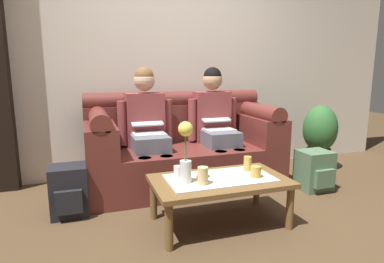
{
  "coord_description": "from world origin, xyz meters",
  "views": [
    {
      "loc": [
        -0.96,
        -2.0,
        1.18
      ],
      "look_at": [
        0.03,
        0.94,
        0.6
      ],
      "focal_mm": 30.35,
      "sensor_mm": 36.0,
      "label": 1
    }
  ],
  "objects_px": {
    "potted_plant": "(320,134)",
    "cup_near_right": "(178,171)",
    "cup_far_left": "(248,164)",
    "backpack_left": "(69,191)",
    "person_left": "(147,124)",
    "cup_near_left": "(256,172)",
    "person_right": "(215,121)",
    "backpack_right": "(315,171)",
    "flower_vase": "(186,150)",
    "couch": "(182,149)",
    "cup_far_center": "(203,176)",
    "coffee_table": "(220,184)"
  },
  "relations": [
    {
      "from": "cup_far_center",
      "to": "potted_plant",
      "type": "relative_size",
      "value": 0.16
    },
    {
      "from": "cup_far_left",
      "to": "couch",
      "type": "bearing_deg",
      "value": 107.63
    },
    {
      "from": "flower_vase",
      "to": "cup_far_center",
      "type": "xyz_separation_m",
      "value": [
        0.1,
        -0.08,
        -0.18
      ]
    },
    {
      "from": "cup_near_left",
      "to": "backpack_right",
      "type": "bearing_deg",
      "value": 26.42
    },
    {
      "from": "person_right",
      "to": "cup_near_right",
      "type": "bearing_deg",
      "value": -127.88
    },
    {
      "from": "cup_near_left",
      "to": "potted_plant",
      "type": "distance_m",
      "value": 1.78
    },
    {
      "from": "cup_near_left",
      "to": "potted_plant",
      "type": "relative_size",
      "value": 0.11
    },
    {
      "from": "cup_near_left",
      "to": "person_left",
      "type": "bearing_deg",
      "value": 120.75
    },
    {
      "from": "potted_plant",
      "to": "cup_near_right",
      "type": "bearing_deg",
      "value": -157.7
    },
    {
      "from": "person_left",
      "to": "cup_far_center",
      "type": "relative_size",
      "value": 9.57
    },
    {
      "from": "cup_near_left",
      "to": "backpack_left",
      "type": "relative_size",
      "value": 0.21
    },
    {
      "from": "cup_far_left",
      "to": "backpack_right",
      "type": "bearing_deg",
      "value": 17.85
    },
    {
      "from": "couch",
      "to": "backpack_left",
      "type": "relative_size",
      "value": 4.62
    },
    {
      "from": "person_left",
      "to": "flower_vase",
      "type": "distance_m",
      "value": 1.01
    },
    {
      "from": "coffee_table",
      "to": "cup_far_center",
      "type": "height_order",
      "value": "cup_far_center"
    },
    {
      "from": "cup_near_left",
      "to": "backpack_left",
      "type": "height_order",
      "value": "cup_near_left"
    },
    {
      "from": "coffee_table",
      "to": "backpack_right",
      "type": "relative_size",
      "value": 2.62
    },
    {
      "from": "person_right",
      "to": "cup_near_left",
      "type": "xyz_separation_m",
      "value": [
        -0.1,
        -1.06,
        -0.24
      ]
    },
    {
      "from": "couch",
      "to": "flower_vase",
      "type": "distance_m",
      "value": 1.07
    },
    {
      "from": "coffee_table",
      "to": "backpack_right",
      "type": "distance_m",
      "value": 1.27
    },
    {
      "from": "person_left",
      "to": "cup_near_right",
      "type": "xyz_separation_m",
      "value": [
        0.07,
        -0.86,
        -0.24
      ]
    },
    {
      "from": "person_left",
      "to": "flower_vase",
      "type": "xyz_separation_m",
      "value": [
        0.09,
        -1.0,
        -0.04
      ]
    },
    {
      "from": "person_left",
      "to": "cup_near_left",
      "type": "xyz_separation_m",
      "value": [
        0.63,
        -1.06,
        -0.24
      ]
    },
    {
      "from": "backpack_right",
      "to": "backpack_left",
      "type": "xyz_separation_m",
      "value": [
        -2.32,
        0.15,
        0.01
      ]
    },
    {
      "from": "person_right",
      "to": "backpack_right",
      "type": "height_order",
      "value": "person_right"
    },
    {
      "from": "cup_near_right",
      "to": "backpack_left",
      "type": "height_order",
      "value": "cup_near_right"
    },
    {
      "from": "person_right",
      "to": "flower_vase",
      "type": "height_order",
      "value": "person_right"
    },
    {
      "from": "backpack_left",
      "to": "backpack_right",
      "type": "bearing_deg",
      "value": -3.77
    },
    {
      "from": "backpack_right",
      "to": "cup_far_left",
      "type": "bearing_deg",
      "value": -162.15
    },
    {
      "from": "couch",
      "to": "person_right",
      "type": "relative_size",
      "value": 1.59
    },
    {
      "from": "flower_vase",
      "to": "cup_near_left",
      "type": "xyz_separation_m",
      "value": [
        0.55,
        -0.06,
        -0.2
      ]
    },
    {
      "from": "backpack_right",
      "to": "cup_far_center",
      "type": "bearing_deg",
      "value": -160.57
    },
    {
      "from": "person_right",
      "to": "cup_far_center",
      "type": "bearing_deg",
      "value": -116.75
    },
    {
      "from": "person_left",
      "to": "cup_far_left",
      "type": "xyz_separation_m",
      "value": [
        0.65,
        -0.89,
        -0.22
      ]
    },
    {
      "from": "cup_far_left",
      "to": "backpack_left",
      "type": "xyz_separation_m",
      "value": [
        -1.4,
        0.45,
        -0.23
      ]
    },
    {
      "from": "person_right",
      "to": "cup_near_left",
      "type": "distance_m",
      "value": 1.09
    },
    {
      "from": "cup_far_center",
      "to": "cup_far_left",
      "type": "height_order",
      "value": "cup_far_center"
    },
    {
      "from": "flower_vase",
      "to": "cup_far_center",
      "type": "relative_size",
      "value": 3.54
    },
    {
      "from": "person_left",
      "to": "person_right",
      "type": "distance_m",
      "value": 0.74
    },
    {
      "from": "backpack_right",
      "to": "person_right",
      "type": "bearing_deg",
      "value": 144.51
    },
    {
      "from": "person_right",
      "to": "backpack_left",
      "type": "distance_m",
      "value": 1.61
    },
    {
      "from": "backpack_left",
      "to": "person_left",
      "type": "bearing_deg",
      "value": 30.76
    },
    {
      "from": "couch",
      "to": "flower_vase",
      "type": "height_order",
      "value": "couch"
    },
    {
      "from": "cup_far_left",
      "to": "person_left",
      "type": "bearing_deg",
      "value": 126.19
    },
    {
      "from": "cup_far_left",
      "to": "backpack_left",
      "type": "height_order",
      "value": "cup_far_left"
    },
    {
      "from": "flower_vase",
      "to": "backpack_right",
      "type": "xyz_separation_m",
      "value": [
        1.48,
        0.41,
        -0.43
      ]
    },
    {
      "from": "person_left",
      "to": "backpack_right",
      "type": "height_order",
      "value": "person_left"
    },
    {
      "from": "person_left",
      "to": "potted_plant",
      "type": "distance_m",
      "value": 2.09
    },
    {
      "from": "flower_vase",
      "to": "cup_far_left",
      "type": "xyz_separation_m",
      "value": [
        0.57,
        0.11,
        -0.18
      ]
    },
    {
      "from": "cup_near_right",
      "to": "potted_plant",
      "type": "xyz_separation_m",
      "value": [
        2.01,
        0.83,
        0.01
      ]
    }
  ]
}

